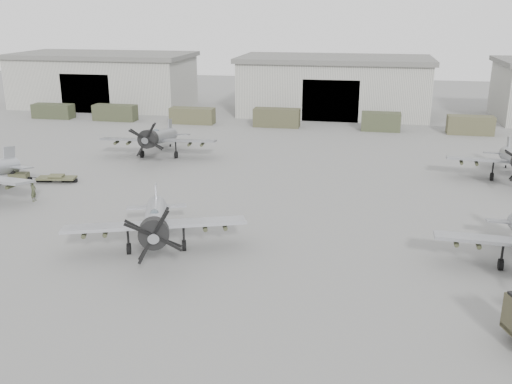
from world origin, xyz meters
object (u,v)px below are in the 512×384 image
aircraft_far_0 (158,137)px  tug_trailer (33,177)px  ground_crew (33,191)px  aircraft_mid_1 (155,222)px

aircraft_far_0 → tug_trailer: aircraft_far_0 is taller
tug_trailer → ground_crew: 5.96m
aircraft_mid_1 → aircraft_far_0: 25.77m
aircraft_far_0 → tug_trailer: 13.93m
aircraft_far_0 → tug_trailer: (-8.40, -10.96, -1.83)m
aircraft_far_0 → ground_crew: 16.89m
aircraft_mid_1 → tug_trailer: (-17.25, 13.24, -1.75)m
aircraft_mid_1 → tug_trailer: bearing=122.5°
tug_trailer → aircraft_far_0: bearing=42.8°
aircraft_mid_1 → ground_crew: size_ratio=6.76×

